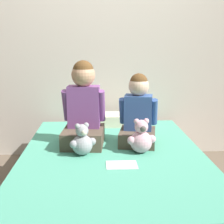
{
  "coord_description": "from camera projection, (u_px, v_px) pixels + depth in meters",
  "views": [
    {
      "loc": [
        -0.12,
        -2.22,
        1.21
      ],
      "look_at": [
        0.0,
        0.15,
        0.68
      ],
      "focal_mm": 50.0,
      "sensor_mm": 36.0,
      "label": 1
    }
  ],
  "objects": [
    {
      "name": "ground_plane",
      "position": [
        113.0,
        201.0,
        2.43
      ],
      "size": [
        14.0,
        14.0,
        0.0
      ],
      "primitive_type": "plane",
      "color": "brown"
    },
    {
      "name": "teddy_bear_held_by_left_child",
      "position": [
        82.0,
        142.0,
        2.28
      ],
      "size": [
        0.19,
        0.15,
        0.24
      ],
      "rotation": [
        0.0,
        0.0,
        0.42
      ],
      "color": "#939399",
      "rests_on": "bed"
    },
    {
      "name": "pillow_at_headboard",
      "position": [
        109.0,
        120.0,
        3.12
      ],
      "size": [
        0.46,
        0.26,
        0.11
      ],
      "color": "beige",
      "rests_on": "bed"
    },
    {
      "name": "bed",
      "position": [
        113.0,
        178.0,
        2.39
      ],
      "size": [
        1.38,
        1.95,
        0.4
      ],
      "color": "#473828",
      "rests_on": "ground_plane"
    },
    {
      "name": "child_on_right",
      "position": [
        138.0,
        114.0,
        2.53
      ],
      "size": [
        0.34,
        0.37,
        0.57
      ],
      "rotation": [
        0.0,
        0.0,
        -0.19
      ],
      "color": "brown",
      "rests_on": "bed"
    },
    {
      "name": "child_on_left",
      "position": [
        84.0,
        109.0,
        2.5
      ],
      "size": [
        0.36,
        0.41,
        0.68
      ],
      "rotation": [
        0.0,
        0.0,
        -0.09
      ],
      "color": "brown",
      "rests_on": "bed"
    },
    {
      "name": "teddy_bear_held_by_right_child",
      "position": [
        141.0,
        138.0,
        2.33
      ],
      "size": [
        0.22,
        0.16,
        0.26
      ],
      "rotation": [
        0.0,
        0.0,
        0.14
      ],
      "color": "#DBA3B2",
      "rests_on": "bed"
    },
    {
      "name": "wall_behind_bed",
      "position": [
        107.0,
        38.0,
        3.24
      ],
      "size": [
        8.0,
        0.06,
        2.5
      ],
      "color": "beige",
      "rests_on": "ground_plane"
    },
    {
      "name": "sign_card",
      "position": [
        122.0,
        165.0,
        2.11
      ],
      "size": [
        0.21,
        0.15,
        0.0
      ],
      "color": "white",
      "rests_on": "bed"
    }
  ]
}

